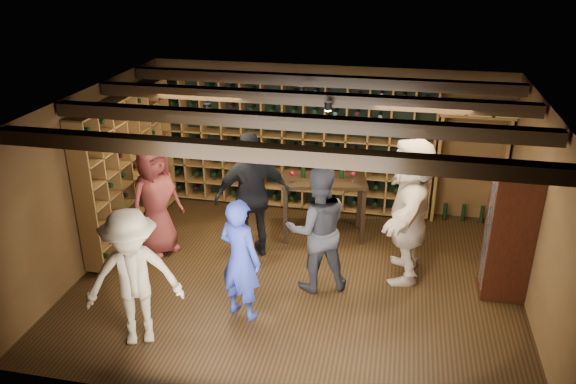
% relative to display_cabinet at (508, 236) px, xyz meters
% --- Properties ---
extents(ground, '(6.00, 6.00, 0.00)m').
position_rel_display_cabinet_xyz_m(ground, '(-2.71, -0.20, -0.86)').
color(ground, black).
rests_on(ground, ground).
extents(room_shell, '(6.00, 6.00, 6.00)m').
position_rel_display_cabinet_xyz_m(room_shell, '(-2.71, -0.15, 1.56)').
color(room_shell, '#52381C').
rests_on(room_shell, ground).
extents(wine_rack_back, '(4.65, 0.30, 2.20)m').
position_rel_display_cabinet_xyz_m(wine_rack_back, '(-3.24, 2.13, 0.29)').
color(wine_rack_back, brown).
rests_on(wine_rack_back, ground).
extents(wine_rack_left, '(0.30, 2.65, 2.20)m').
position_rel_display_cabinet_xyz_m(wine_rack_left, '(-5.54, 0.62, 0.29)').
color(wine_rack_left, brown).
rests_on(wine_rack_left, ground).
extents(crate_shelf, '(1.20, 0.32, 2.07)m').
position_rel_display_cabinet_xyz_m(crate_shelf, '(-0.31, 2.12, 0.71)').
color(crate_shelf, brown).
rests_on(crate_shelf, ground).
extents(display_cabinet, '(0.55, 0.50, 1.75)m').
position_rel_display_cabinet_xyz_m(display_cabinet, '(0.00, 0.00, 0.00)').
color(display_cabinet, black).
rests_on(display_cabinet, ground).
extents(man_blue_shirt, '(0.68, 0.57, 1.59)m').
position_rel_display_cabinet_xyz_m(man_blue_shirt, '(-3.25, -1.16, -0.06)').
color(man_blue_shirt, navy).
rests_on(man_blue_shirt, ground).
extents(man_grey_suit, '(1.03, 0.92, 1.75)m').
position_rel_display_cabinet_xyz_m(man_grey_suit, '(-2.44, -0.34, 0.02)').
color(man_grey_suit, black).
rests_on(man_grey_suit, ground).
extents(guest_red_floral, '(0.88, 0.99, 1.70)m').
position_rel_display_cabinet_xyz_m(guest_red_floral, '(-4.92, 0.13, -0.00)').
color(guest_red_floral, maroon).
rests_on(guest_red_floral, ground).
extents(guest_woman_black, '(1.21, 0.93, 1.91)m').
position_rel_display_cabinet_xyz_m(guest_woman_black, '(-3.50, 0.34, 0.10)').
color(guest_woman_black, black).
rests_on(guest_woman_black, ground).
extents(guest_khaki, '(1.25, 1.01, 1.69)m').
position_rel_display_cabinet_xyz_m(guest_khaki, '(-4.29, -1.89, -0.01)').
color(guest_khaki, gray).
rests_on(guest_khaki, ground).
extents(guest_beige, '(0.67, 1.91, 2.03)m').
position_rel_display_cabinet_xyz_m(guest_beige, '(-1.27, 0.22, 0.16)').
color(guest_beige, '#BFA88C').
rests_on(guest_beige, ground).
extents(tasting_table, '(1.40, 0.88, 1.26)m').
position_rel_display_cabinet_xyz_m(tasting_table, '(-2.57, 1.13, -0.00)').
color(tasting_table, black).
rests_on(tasting_table, ground).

